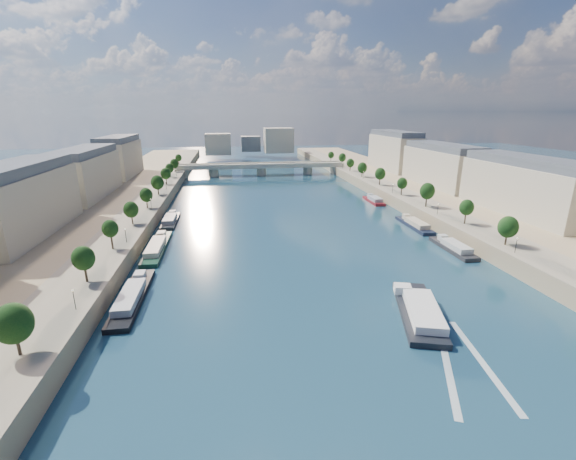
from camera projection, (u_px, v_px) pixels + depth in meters
name	position (u px, v px, depth m)	size (l,w,h in m)	color
ground	(289.00, 223.00, 148.80)	(700.00, 700.00, 0.00)	#0D2839
quay_left	(91.00, 225.00, 137.44)	(44.00, 520.00, 5.00)	#9E8460
quay_right	(461.00, 210.00, 158.69)	(44.00, 520.00, 5.00)	#9E8460
pave_left	(134.00, 216.00, 138.90)	(14.00, 520.00, 0.10)	gray
pave_right	(428.00, 205.00, 155.73)	(14.00, 520.00, 0.10)	gray
trees_left	(139.00, 200.00, 139.49)	(4.80, 268.80, 8.26)	#382B1E
trees_right	(413.00, 187.00, 163.27)	(4.80, 268.80, 8.26)	#382B1E
lamps_left	(140.00, 216.00, 129.32)	(0.36, 200.36, 4.28)	black
lamps_right	(413.00, 196.00, 158.98)	(0.36, 200.36, 4.28)	black
buildings_left	(58.00, 182.00, 142.74)	(16.00, 226.00, 23.20)	#BAA88F
buildings_right	(477.00, 171.00, 167.83)	(16.00, 226.00, 23.20)	#BAA88F
skyline	(255.00, 142.00, 352.23)	(79.00, 42.00, 22.00)	#BAA88F
bridge	(262.00, 168.00, 260.22)	(112.00, 12.00, 8.15)	#C1B79E
tour_barge	(419.00, 311.00, 81.34)	(14.62, 27.06, 3.66)	black
wake	(464.00, 363.00, 65.89)	(14.98, 25.83, 0.04)	silver
moored_barges_left	(140.00, 281.00, 95.95)	(5.00, 157.19, 3.60)	#171A34
moored_barges_right	(451.00, 246.00, 120.57)	(5.00, 163.14, 3.60)	black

